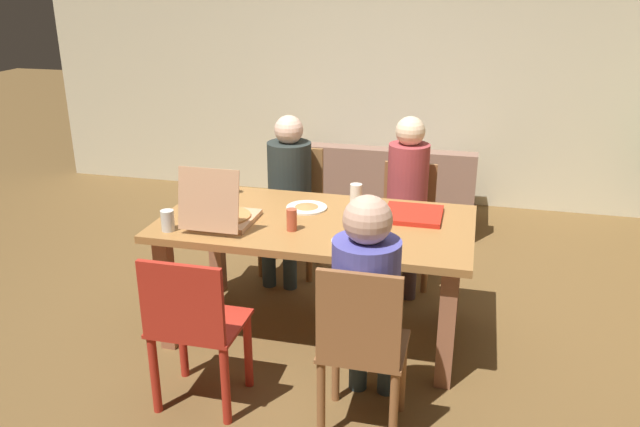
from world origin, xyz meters
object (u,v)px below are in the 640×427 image
Objects in this scene: person_1 at (288,184)px; pizza_box_0 at (222,215)px; drinking_glass_1 at (292,220)px; chair_1 at (293,206)px; plate_1 at (307,207)px; dining_table at (316,236)px; drinking_glass_0 at (168,221)px; chair_2 at (407,219)px; pizza_box_1 at (413,214)px; person_0 at (367,292)px; plate_0 at (351,242)px; couch at (379,193)px; chair_0 at (361,346)px; person_2 at (407,191)px; drinking_glass_3 at (230,185)px; chair_3 at (194,328)px; drinking_glass_2 at (356,193)px.

pizza_box_0 is at bearing -96.73° from person_1.
pizza_box_0 is at bearing 179.36° from drinking_glass_1.
chair_1 is 3.60× the size of plate_1.
dining_table is 15.23× the size of drinking_glass_0.
pizza_box_1 is at bearing -81.53° from chair_2.
plate_0 is (-0.18, 0.48, 0.04)m from person_0.
pizza_box_0 is 0.25× the size of couch.
person_2 is at bearing 90.00° from chair_0.
couch is at bearing 70.35° from drinking_glass_0.
chair_2 is (0.86, 0.16, -0.25)m from person_1.
person_1 is 1.27m from plate_0.
plate_0 is at bearing -60.20° from chair_1.
person_2 is at bearing 48.79° from plate_1.
person_2 is at bearing 61.62° from drinking_glass_1.
plate_0 is at bearing -98.19° from chair_2.
dining_table is 14.11× the size of drinking_glass_3.
chair_3 is at bearing -54.60° from drinking_glass_0.
person_2 reaches higher than person_1.
chair_2 is 0.29m from person_2.
drinking_glass_2 is at bearing -41.67° from chair_1.
pizza_box_0 reaches higher than chair_1.
pizza_box_1 is 1.96m from couch.
drinking_glass_3 is at bearing 147.06° from plate_0.
drinking_glass_3 reaches higher than plate_0.
pizza_box_1 is 0.56m from plate_0.
chair_1 is 4.18× the size of plate_0.
dining_table is at bearing -92.02° from couch.
drinking_glass_2 is (0.58, -0.52, 0.33)m from chair_1.
person_1 is at bearing 117.11° from plate_1.
person_0 is 1.77m from person_1.
drinking_glass_0 is at bearing -98.68° from drinking_glass_3.
chair_1 is 0.75× the size of person_2.
pizza_box_0 is (-0.98, 0.58, 0.09)m from person_0.
person_2 is 1.23m from drinking_glass_3.
person_1 reaches higher than drinking_glass_0.
plate_1 is at bearing -126.22° from chair_2.
plate_0 is at bearing -14.48° from drinking_glass_1.
chair_1 reaches higher than plate_1.
person_2 is at bearing 100.13° from pizza_box_1.
person_1 is 1.41× the size of chair_2.
chair_1 is 0.72m from drinking_glass_3.
couch is at bearing 97.34° from chair_0.
couch is (-0.38, 1.22, -0.45)m from person_2.
pizza_box_0 is at bearing 99.21° from chair_3.
pizza_box_0 reaches higher than chair_2.
chair_1 is at bearing 143.73° from pizza_box_1.
person_2 is 1.41× the size of chair_3.
chair_1 is 8.11× the size of drinking_glass_2.
chair_3 is at bearing -172.12° from person_0.
dining_table is 0.24m from plate_1.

